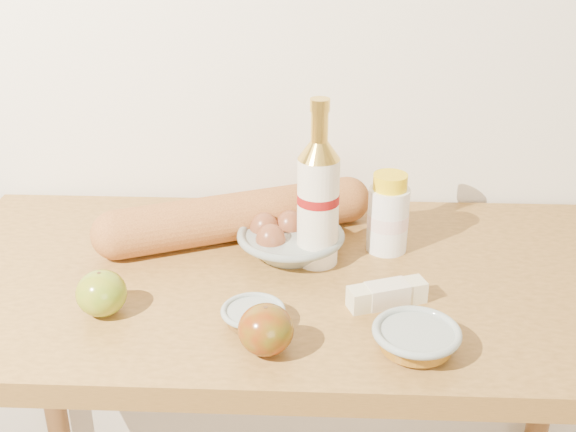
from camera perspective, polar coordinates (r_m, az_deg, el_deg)
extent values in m
cube|color=#AC7C37|center=(1.21, 0.06, -5.40)|extent=(1.20, 0.60, 0.04)
cylinder|color=brown|center=(1.77, -18.12, -13.10)|extent=(0.05, 0.05, 0.86)
cylinder|color=brown|center=(1.75, 19.37, -14.01)|extent=(0.05, 0.05, 0.86)
cylinder|color=#EDE2C9|center=(1.19, 2.37, 0.34)|extent=(0.08, 0.08, 0.19)
cylinder|color=maroon|center=(1.18, 2.40, 1.42)|extent=(0.08, 0.08, 0.02)
cone|color=gold|center=(1.15, 2.47, 5.24)|extent=(0.08, 0.08, 0.03)
cylinder|color=gold|center=(1.14, 2.51, 7.10)|extent=(0.03, 0.03, 0.05)
cylinder|color=gold|center=(1.13, 2.54, 8.77)|extent=(0.04, 0.04, 0.02)
cylinder|color=white|center=(1.26, 7.89, -0.28)|extent=(0.09, 0.09, 0.11)
cylinder|color=silver|center=(1.26, 7.89, -0.28)|extent=(0.09, 0.09, 0.02)
cylinder|color=yellow|center=(1.23, 8.08, 2.70)|extent=(0.08, 0.08, 0.03)
torus|color=gray|center=(1.24, 0.22, -1.53)|extent=(0.20, 0.20, 0.01)
ellipsoid|color=brown|center=(1.22, -1.38, -2.06)|extent=(0.06, 0.06, 0.07)
ellipsoid|color=brown|center=(1.23, 1.90, -2.00)|extent=(0.06, 0.06, 0.07)
ellipsoid|color=brown|center=(1.27, 0.15, -0.93)|extent=(0.06, 0.06, 0.07)
ellipsoid|color=brown|center=(1.27, -1.87, -1.11)|extent=(0.06, 0.06, 0.07)
ellipsoid|color=brown|center=(1.27, 2.20, -1.03)|extent=(0.06, 0.06, 0.07)
cylinder|color=#C0763A|center=(1.29, -4.01, -0.03)|extent=(0.43, 0.24, 0.09)
sphere|color=#C0763A|center=(1.26, -13.44, -1.47)|extent=(0.11, 0.11, 0.09)
sphere|color=#C0763A|center=(1.36, 4.70, 1.31)|extent=(0.11, 0.11, 0.09)
ellipsoid|color=#9E8C1F|center=(1.11, -14.52, -5.92)|extent=(0.10, 0.10, 0.07)
cylinder|color=#4F321A|center=(1.10, -14.69, -4.61)|extent=(0.01, 0.01, 0.01)
ellipsoid|color=#900708|center=(1.00, -1.76, -8.96)|extent=(0.09, 0.09, 0.07)
cylinder|color=#4E331A|center=(0.98, -1.78, -7.50)|extent=(0.01, 0.01, 0.01)
torus|color=#94A29D|center=(1.06, -2.77, -7.47)|extent=(0.11, 0.11, 0.01)
cylinder|color=brown|center=(1.07, -2.76, -7.91)|extent=(0.09, 0.09, 0.02)
torus|color=#8F9C98|center=(1.02, 10.14, -8.98)|extent=(0.15, 0.15, 0.01)
cylinder|color=brown|center=(1.02, 10.08, -9.56)|extent=(0.13, 0.13, 0.02)
cube|color=beige|center=(1.12, 7.82, -6.17)|extent=(0.13, 0.07, 0.03)
cube|color=beige|center=(1.12, 7.82, -6.17)|extent=(0.07, 0.06, 0.04)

